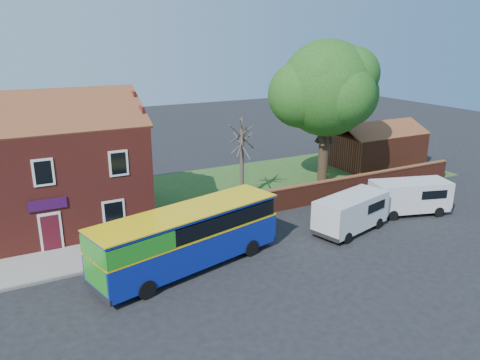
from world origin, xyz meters
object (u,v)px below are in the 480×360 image
bus (183,237)px  van_near (351,212)px  large_tree (326,91)px  van_far (410,196)px

bus → van_near: (10.87, -0.16, -0.51)m
bus → large_tree: 18.53m
bus → van_near: size_ratio=1.93×
bus → large_tree: (15.38, 8.63, 5.67)m
bus → van_far: (16.37, 0.32, -0.51)m
van_near → van_far: (5.50, 0.48, 0.00)m
large_tree → bus: bearing=-150.7°
bus → van_near: bus is taller
bus → van_near: 10.88m
van_far → bus: bearing=-162.1°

